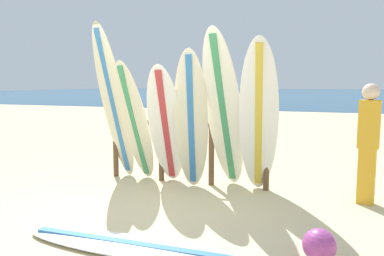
# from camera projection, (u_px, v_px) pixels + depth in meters

# --- Properties ---
(ground_plane) EXTENTS (120.00, 120.00, 0.00)m
(ground_plane) POSITION_uv_depth(u_px,v_px,m) (129.00, 210.00, 4.87)
(ground_plane) COLOR beige
(ocean_water) EXTENTS (120.00, 80.00, 0.01)m
(ocean_water) POSITION_uv_depth(u_px,v_px,m) (313.00, 93.00, 59.08)
(ocean_water) COLOR navy
(ocean_water) RESTS_ON ground
(surfboard_rack) EXTENTS (2.71, 0.09, 1.11)m
(surfboard_rack) POSITION_uv_depth(u_px,v_px,m) (186.00, 141.00, 6.15)
(surfboard_rack) COLOR brown
(surfboard_rack) RESTS_ON ground
(surfboard_leaning_far_left) EXTENTS (0.58, 0.91, 2.57)m
(surfboard_leaning_far_left) POSITION_uv_depth(u_px,v_px,m) (114.00, 104.00, 6.23)
(surfboard_leaning_far_left) COLOR beige
(surfboard_leaning_far_left) RESTS_ON ground
(surfboard_leaning_left) EXTENTS (0.55, 0.90, 1.97)m
(surfboard_leaning_left) POSITION_uv_depth(u_px,v_px,m) (135.00, 123.00, 6.09)
(surfboard_leaning_left) COLOR beige
(surfboard_leaning_left) RESTS_ON ground
(surfboard_leaning_center_left) EXTENTS (0.68, 1.01, 1.90)m
(surfboard_leaning_center_left) POSITION_uv_depth(u_px,v_px,m) (166.00, 127.00, 5.88)
(surfboard_leaning_center_left) COLOR white
(surfboard_leaning_center_left) RESTS_ON ground
(surfboard_leaning_center) EXTENTS (0.61, 0.64, 2.12)m
(surfboard_leaning_center) POSITION_uv_depth(u_px,v_px,m) (191.00, 121.00, 5.67)
(surfboard_leaning_center) COLOR beige
(surfboard_leaning_center) RESTS_ON ground
(surfboard_leaning_center_right) EXTENTS (0.63, 1.12, 2.39)m
(surfboard_leaning_center_right) POSITION_uv_depth(u_px,v_px,m) (224.00, 112.00, 5.59)
(surfboard_leaning_center_right) COLOR white
(surfboard_leaning_center_right) RESTS_ON ground
(surfboard_leaning_right) EXTENTS (0.67, 0.86, 2.25)m
(surfboard_leaning_right) POSITION_uv_depth(u_px,v_px,m) (259.00, 118.00, 5.42)
(surfboard_leaning_right) COLOR white
(surfboard_leaning_right) RESTS_ON ground
(surfboard_lying_on_sand) EXTENTS (2.48, 0.54, 0.08)m
(surfboard_lying_on_sand) POSITION_uv_depth(u_px,v_px,m) (136.00, 247.00, 3.71)
(surfboard_lying_on_sand) COLOR white
(surfboard_lying_on_sand) RESTS_ON ground
(beachgoer_standing) EXTENTS (0.29, 0.22, 1.62)m
(beachgoer_standing) POSITION_uv_depth(u_px,v_px,m) (368.00, 139.00, 5.03)
(beachgoer_standing) COLOR gold
(beachgoer_standing) RESTS_ON ground
(beach_ball) EXTENTS (0.31, 0.31, 0.31)m
(beach_ball) POSITION_uv_depth(u_px,v_px,m) (319.00, 245.00, 3.46)
(beach_ball) COLOR #A53F8C
(beach_ball) RESTS_ON ground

